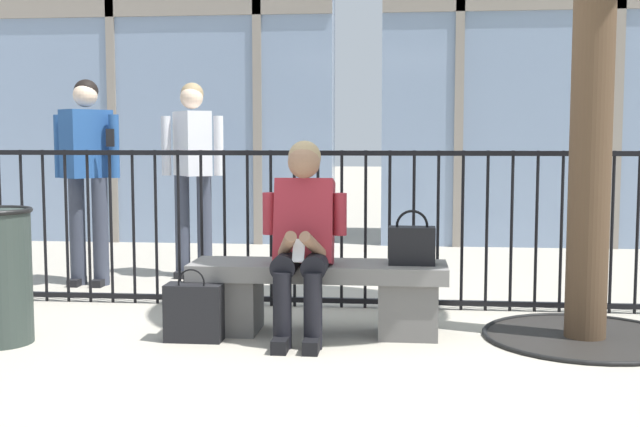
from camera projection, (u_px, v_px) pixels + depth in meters
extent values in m
plane|color=#A8A091|center=(318.00, 333.00, 5.05)|extent=(60.00, 60.00, 0.00)
cube|color=slate|center=(318.00, 271.00, 5.01)|extent=(1.60, 0.44, 0.10)
cube|color=#605E5B|center=(231.00, 304.00, 5.09)|extent=(0.36, 0.37, 0.35)
cube|color=#605E5B|center=(408.00, 308.00, 4.98)|extent=(0.36, 0.37, 0.35)
cylinder|color=black|center=(287.00, 264.00, 4.85)|extent=(0.15, 0.40, 0.15)
cylinder|color=black|center=(282.00, 310.00, 4.67)|extent=(0.11, 0.11, 0.45)
cube|color=black|center=(281.00, 344.00, 4.63)|extent=(0.09, 0.22, 0.08)
cylinder|color=black|center=(317.00, 264.00, 4.83)|extent=(0.15, 0.40, 0.15)
cylinder|color=black|center=(313.00, 311.00, 4.65)|extent=(0.11, 0.11, 0.45)
cube|color=black|center=(312.00, 345.00, 4.61)|extent=(0.09, 0.22, 0.08)
cube|color=maroon|center=(304.00, 222.00, 4.95)|extent=(0.36, 0.30, 0.55)
cylinder|color=maroon|center=(269.00, 214.00, 4.97)|extent=(0.08, 0.08, 0.26)
cylinder|color=#8E664C|center=(287.00, 246.00, 4.76)|extent=(0.16, 0.28, 0.20)
cylinder|color=maroon|center=(340.00, 214.00, 4.93)|extent=(0.08, 0.08, 0.26)
cylinder|color=#8E664C|center=(313.00, 246.00, 4.74)|extent=(0.16, 0.28, 0.20)
cube|color=silver|center=(299.00, 251.00, 4.69)|extent=(0.07, 0.10, 0.13)
sphere|color=#8E664C|center=(304.00, 162.00, 4.90)|extent=(0.20, 0.20, 0.20)
sphere|color=#997F59|center=(305.00, 157.00, 4.93)|extent=(0.20, 0.20, 0.20)
cube|color=black|center=(412.00, 246.00, 4.93)|extent=(0.28, 0.15, 0.23)
torus|color=black|center=(412.00, 226.00, 4.92)|extent=(0.20, 0.02, 0.20)
cube|color=black|center=(194.00, 312.00, 4.86)|extent=(0.34, 0.17, 0.35)
torus|color=black|center=(191.00, 283.00, 4.78)|extent=(0.17, 0.01, 0.17)
torus|color=black|center=(196.00, 279.00, 4.90)|extent=(0.17, 0.01, 0.17)
cylinder|color=#383D4C|center=(182.00, 226.00, 7.09)|extent=(0.13, 0.13, 0.90)
cube|color=black|center=(182.00, 274.00, 7.09)|extent=(0.09, 0.22, 0.06)
cylinder|color=#383D4C|center=(205.00, 226.00, 7.07)|extent=(0.13, 0.13, 0.90)
cube|color=black|center=(204.00, 274.00, 7.07)|extent=(0.09, 0.22, 0.06)
cube|color=silver|center=(192.00, 144.00, 7.01)|extent=(0.40, 0.44, 0.56)
cylinder|color=silver|center=(166.00, 146.00, 7.04)|extent=(0.08, 0.08, 0.52)
cylinder|color=silver|center=(219.00, 146.00, 6.99)|extent=(0.08, 0.08, 0.52)
sphere|color=beige|center=(192.00, 97.00, 6.97)|extent=(0.20, 0.20, 0.20)
sphere|color=#997F59|center=(192.00, 94.00, 6.99)|extent=(0.20, 0.20, 0.20)
cylinder|color=#383D4C|center=(77.00, 231.00, 6.70)|extent=(0.13, 0.13, 0.90)
cube|color=black|center=(77.00, 282.00, 6.70)|extent=(0.09, 0.22, 0.06)
cylinder|color=#383D4C|center=(100.00, 232.00, 6.68)|extent=(0.13, 0.13, 0.90)
cube|color=black|center=(100.00, 282.00, 6.68)|extent=(0.09, 0.22, 0.06)
cube|color=#234C8C|center=(87.00, 144.00, 6.62)|extent=(0.40, 0.44, 0.56)
cylinder|color=#234C8C|center=(59.00, 146.00, 6.65)|extent=(0.08, 0.08, 0.52)
cylinder|color=#234C8C|center=(114.00, 146.00, 6.60)|extent=(0.08, 0.08, 0.52)
sphere|color=beige|center=(85.00, 95.00, 6.58)|extent=(0.20, 0.20, 0.20)
sphere|color=black|center=(86.00, 91.00, 6.60)|extent=(0.20, 0.20, 0.20)
cube|color=black|center=(110.00, 138.00, 6.49)|extent=(0.07, 0.01, 0.14)
cylinder|color=black|center=(1.00, 226.00, 6.04)|extent=(0.02, 0.02, 1.14)
cylinder|color=black|center=(23.00, 226.00, 6.02)|extent=(0.02, 0.02, 1.14)
cylinder|color=black|center=(45.00, 226.00, 6.00)|extent=(0.02, 0.02, 1.14)
cylinder|color=black|center=(67.00, 226.00, 5.98)|extent=(0.02, 0.02, 1.14)
cylinder|color=black|center=(89.00, 227.00, 5.97)|extent=(0.02, 0.02, 1.14)
cylinder|color=black|center=(111.00, 227.00, 5.95)|extent=(0.02, 0.02, 1.14)
cylinder|color=black|center=(134.00, 227.00, 5.93)|extent=(0.02, 0.02, 1.14)
cylinder|color=black|center=(156.00, 227.00, 5.91)|extent=(0.02, 0.02, 1.14)
cylinder|color=black|center=(179.00, 228.00, 5.90)|extent=(0.02, 0.02, 1.14)
cylinder|color=black|center=(202.00, 228.00, 5.88)|extent=(0.02, 0.02, 1.14)
cylinder|color=black|center=(225.00, 228.00, 5.86)|extent=(0.02, 0.02, 1.14)
cylinder|color=black|center=(248.00, 228.00, 5.84)|extent=(0.02, 0.02, 1.14)
cylinder|color=black|center=(271.00, 229.00, 5.83)|extent=(0.02, 0.02, 1.14)
cylinder|color=black|center=(294.00, 229.00, 5.81)|extent=(0.02, 0.02, 1.14)
cylinder|color=black|center=(318.00, 229.00, 5.79)|extent=(0.02, 0.02, 1.14)
cylinder|color=black|center=(342.00, 229.00, 5.77)|extent=(0.02, 0.02, 1.14)
cylinder|color=black|center=(365.00, 230.00, 5.76)|extent=(0.02, 0.02, 1.14)
cylinder|color=black|center=(389.00, 230.00, 5.74)|extent=(0.02, 0.02, 1.14)
cylinder|color=black|center=(414.00, 230.00, 5.72)|extent=(0.02, 0.02, 1.14)
cylinder|color=black|center=(438.00, 231.00, 5.70)|extent=(0.02, 0.02, 1.14)
cylinder|color=black|center=(462.00, 231.00, 5.69)|extent=(0.02, 0.02, 1.14)
cylinder|color=black|center=(487.00, 231.00, 5.67)|extent=(0.02, 0.02, 1.14)
cylinder|color=black|center=(511.00, 231.00, 5.65)|extent=(0.02, 0.02, 1.14)
cylinder|color=black|center=(536.00, 232.00, 5.63)|extent=(0.02, 0.02, 1.14)
cylinder|color=black|center=(561.00, 232.00, 5.62)|extent=(0.02, 0.02, 1.14)
cylinder|color=black|center=(587.00, 232.00, 5.60)|extent=(0.02, 0.02, 1.14)
cylinder|color=black|center=(612.00, 233.00, 5.58)|extent=(0.02, 0.02, 1.14)
cylinder|color=black|center=(637.00, 233.00, 5.56)|extent=(0.02, 0.02, 1.14)
cube|color=black|center=(330.00, 300.00, 5.83)|extent=(9.11, 0.04, 0.04)
cube|color=black|center=(330.00, 153.00, 5.73)|extent=(9.11, 0.04, 0.04)
cylinder|color=black|center=(585.00, 338.00, 4.92)|extent=(1.21, 1.21, 0.01)
torus|color=black|center=(585.00, 337.00, 4.92)|extent=(1.24, 1.24, 0.03)
cylinder|color=#4C3826|center=(593.00, 58.00, 4.76)|extent=(0.25, 0.25, 3.40)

